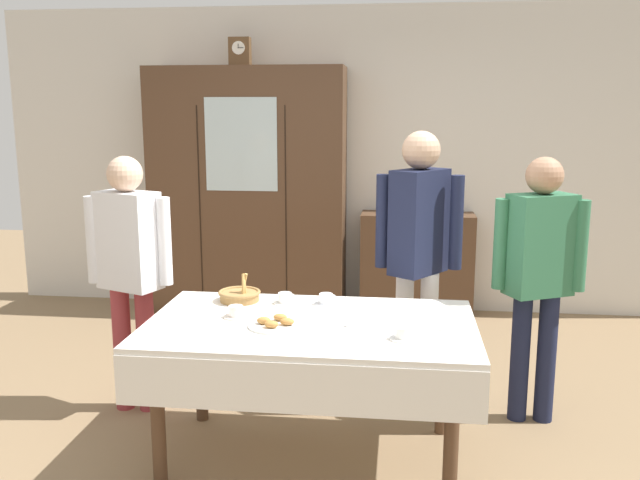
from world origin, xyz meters
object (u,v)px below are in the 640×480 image
object	(u,v)px
tea_cup_mid_left	(403,334)
person_by_cabinet	(130,260)
person_near_right_end	(419,241)
tea_cup_mid_right	(236,312)
dining_table	(310,343)
book_stack	(418,207)
mantel_clock	(240,52)
bread_basket	(240,295)
person_behind_table_left	(539,265)
pastry_plate	(276,324)
tea_cup_near_right	(285,299)
tea_cup_far_left	(326,300)
spoon_near_right	(437,330)
bookshelf_low	(416,265)
wall_cabinet	(248,192)
spoon_far_left	(340,325)

from	to	relation	value
tea_cup_mid_left	person_by_cabinet	distance (m)	1.76
person_near_right_end	tea_cup_mid_right	bearing A→B (deg)	-142.65
dining_table	book_stack	size ratio (longest dim) A/B	7.69
book_stack	tea_cup_mid_right	world-z (taller)	book_stack
dining_table	mantel_clock	world-z (taller)	mantel_clock
mantel_clock	bread_basket	bearing A→B (deg)	-77.43
person_by_cabinet	person_behind_table_left	bearing A→B (deg)	3.20
tea_cup_mid_right	pastry_plate	world-z (taller)	tea_cup_mid_right
book_stack	tea_cup_near_right	size ratio (longest dim) A/B	1.68
mantel_clock	tea_cup_mid_right	bearing A→B (deg)	-77.72
tea_cup_far_left	pastry_plate	world-z (taller)	tea_cup_far_left
tea_cup_near_right	person_behind_table_left	xyz separation A→B (m)	(1.42, 0.28, 0.17)
pastry_plate	person_near_right_end	distance (m)	1.15
tea_cup_far_left	bread_basket	distance (m)	0.50
book_stack	person_near_right_end	xyz separation A→B (m)	(-0.04, -1.85, 0.06)
pastry_plate	spoon_near_right	xyz separation A→B (m)	(0.80, 0.03, -0.01)
dining_table	mantel_clock	bearing A→B (deg)	110.08
dining_table	tea_cup_near_right	size ratio (longest dim) A/B	12.92
bookshelf_low	person_near_right_end	distance (m)	1.94
mantel_clock	wall_cabinet	bearing A→B (deg)	0.80
bread_basket	pastry_plate	distance (m)	0.51
bookshelf_low	bread_basket	distance (m)	2.52
spoon_near_right	person_by_cabinet	xyz separation A→B (m)	(-1.78, 0.52, 0.19)
tea_cup_near_right	wall_cabinet	bearing A→B (deg)	107.66
tea_cup_mid_right	person_near_right_end	distance (m)	1.23
pastry_plate	spoon_near_right	distance (m)	0.80
book_stack	tea_cup_mid_left	size ratio (longest dim) A/B	1.68
dining_table	mantel_clock	xyz separation A→B (m)	(-0.95, 2.59, 1.64)
spoon_near_right	spoon_far_left	size ratio (longest dim) A/B	1.00
person_by_cabinet	dining_table	bearing A→B (deg)	-23.34
mantel_clock	person_behind_table_left	bearing A→B (deg)	-41.97
pastry_plate	tea_cup_mid_right	bearing A→B (deg)	152.27
pastry_plate	spoon_near_right	bearing A→B (deg)	2.24
spoon_far_left	person_near_right_end	size ratio (longest dim) A/B	0.07
bookshelf_low	tea_cup_mid_left	distance (m)	2.84
person_near_right_end	tea_cup_far_left	bearing A→B (deg)	-139.39
tea_cup_near_right	person_near_right_end	bearing A→B (deg)	31.17
tea_cup_mid_right	mantel_clock	bearing A→B (deg)	102.28
tea_cup_mid_left	pastry_plate	world-z (taller)	tea_cup_mid_left
tea_cup_far_left	pastry_plate	bearing A→B (deg)	-116.90
tea_cup_far_left	bookshelf_low	bearing A→B (deg)	76.47
tea_cup_mid_left	mantel_clock	bearing A→B (deg)	117.12
person_by_cabinet	person_behind_table_left	world-z (taller)	person_behind_table_left
wall_cabinet	pastry_plate	xyz separation A→B (m)	(0.74, -2.65, -0.32)
spoon_far_left	person_behind_table_left	xyz separation A→B (m)	(1.08, 0.64, 0.19)
tea_cup_near_right	person_by_cabinet	bearing A→B (deg)	171.12
spoon_near_right	tea_cup_mid_left	bearing A→B (deg)	-137.31
pastry_plate	person_behind_table_left	bearing A→B (deg)	26.05
dining_table	wall_cabinet	size ratio (longest dim) A/B	0.77
dining_table	person_behind_table_left	xyz separation A→B (m)	(1.23, 0.63, 0.30)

